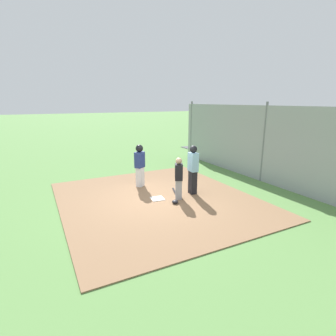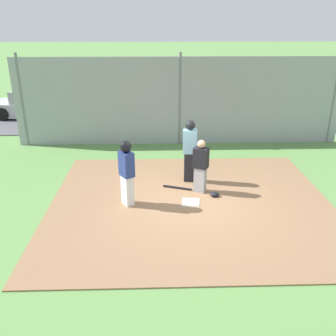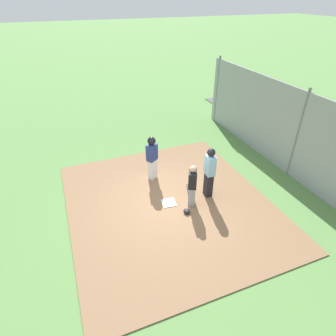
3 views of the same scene
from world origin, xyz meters
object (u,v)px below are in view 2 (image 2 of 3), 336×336
(runner, at_px, (127,169))
(baseball_bat, at_px, (177,188))
(umpire, at_px, (190,150))
(parked_car_silver, at_px, (38,105))
(catcher, at_px, (201,166))
(parked_car_red, at_px, (242,105))
(catcher_mask, at_px, (215,194))
(home_plate, at_px, (191,202))

(runner, distance_m, baseball_bat, 1.84)
(umpire, bearing_deg, parked_car_silver, -136.49)
(parked_car_silver, bearing_deg, umpire, 134.98)
(catcher, height_order, baseball_bat, catcher)
(parked_car_red, bearing_deg, baseball_bat, -112.85)
(baseball_bat, distance_m, parked_car_silver, 10.38)
(catcher_mask, height_order, parked_car_silver, parked_car_silver)
(umpire, relative_size, baseball_bat, 2.19)
(umpire, relative_size, parked_car_red, 0.43)
(home_plate, bearing_deg, parked_car_red, -110.04)
(home_plate, xyz_separation_m, runner, (1.61, 0.01, 0.97))
(home_plate, relative_size, baseball_bat, 0.54)
(catcher, distance_m, parked_car_red, 8.70)
(catcher, distance_m, parked_car_silver, 10.88)
(catcher_mask, bearing_deg, parked_car_silver, -50.94)
(runner, relative_size, parked_car_red, 0.40)
(home_plate, xyz_separation_m, parked_car_red, (-3.24, -8.87, 0.57))
(home_plate, distance_m, catcher_mask, 0.75)
(umpire, xyz_separation_m, catcher_mask, (-0.59, 1.06, -0.90))
(parked_car_silver, bearing_deg, runner, 122.76)
(umpire, bearing_deg, catcher, 21.16)
(catcher, relative_size, baseball_bat, 1.79)
(catcher, height_order, catcher_mask, catcher)
(home_plate, bearing_deg, umpire, -92.89)
(home_plate, height_order, runner, runner)
(runner, relative_size, catcher_mask, 7.07)
(baseball_bat, xyz_separation_m, catcher_mask, (-0.96, 0.51, 0.03))
(catcher_mask, relative_size, parked_car_red, 0.06)
(umpire, height_order, catcher_mask, umpire)
(home_plate, relative_size, catcher_mask, 1.83)
(catcher, relative_size, parked_car_silver, 0.34)
(catcher, bearing_deg, parked_car_silver, -114.05)
(parked_car_silver, bearing_deg, home_plate, 130.06)
(catcher_mask, height_order, parked_car_red, parked_car_red)
(runner, bearing_deg, catcher, -13.59)
(catcher, height_order, runner, runner)
(baseball_bat, height_order, parked_car_silver, parked_car_silver)
(umpire, bearing_deg, catcher_mask, 32.46)
(umpire, distance_m, catcher_mask, 1.51)
(catcher, xyz_separation_m, parked_car_red, (-2.93, -8.19, -0.17))
(baseball_bat, bearing_deg, home_plate, -51.07)
(umpire, xyz_separation_m, baseball_bat, (0.37, 0.55, -0.93))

